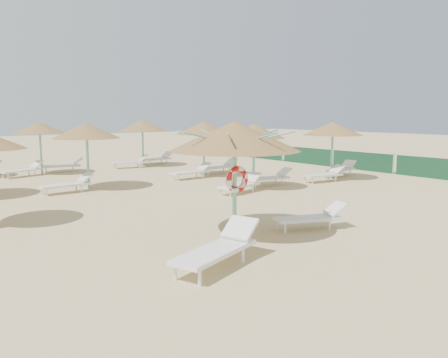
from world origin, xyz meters
TOP-DOWN VIEW (x-y plane):
  - ground at (0.00, 0.00)m, footprint 120.00×120.00m
  - main_palapa at (0.13, 0.03)m, footprint 3.23×3.23m
  - lounger_main_a at (-1.53, -1.52)m, footprint 2.38×1.39m
  - lounger_main_b at (2.20, -0.72)m, footprint 1.99×1.26m
  - palapa_field at (1.67, 10.34)m, footprint 19.07×13.92m
  - windbreak_fence at (14.00, 9.96)m, footprint 0.08×19.84m

SIDE VIEW (x-z plane):
  - ground at x=0.00m, z-range 0.00..0.00m
  - lounger_main_b at x=2.20m, z-range -0.02..0.68m
  - lounger_main_a at x=-1.53m, z-range -0.02..0.81m
  - windbreak_fence at x=14.00m, z-range -0.05..1.05m
  - palapa_field at x=1.67m, z-range 0.94..3.65m
  - main_palapa at x=0.13m, z-range 1.07..3.96m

